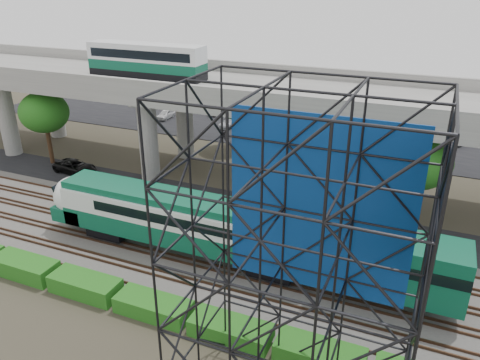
% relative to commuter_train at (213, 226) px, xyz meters
% --- Properties ---
extents(ground, '(140.00, 140.00, 0.00)m').
position_rel_commuter_train_xyz_m(ground, '(-1.86, -2.00, -2.88)').
color(ground, '#474233').
rests_on(ground, ground).
extents(ballast_bed, '(90.00, 12.00, 0.20)m').
position_rel_commuter_train_xyz_m(ballast_bed, '(-1.86, 0.00, -2.78)').
color(ballast_bed, slate).
rests_on(ballast_bed, ground).
extents(service_road, '(90.00, 5.00, 0.08)m').
position_rel_commuter_train_xyz_m(service_road, '(-1.86, 8.50, -2.84)').
color(service_road, black).
rests_on(service_road, ground).
extents(parking_lot, '(90.00, 18.00, 0.08)m').
position_rel_commuter_train_xyz_m(parking_lot, '(-1.86, 32.00, -2.84)').
color(parking_lot, black).
rests_on(parking_lot, ground).
extents(harbor_water, '(140.00, 40.00, 0.03)m').
position_rel_commuter_train_xyz_m(harbor_water, '(-1.86, 54.00, -2.87)').
color(harbor_water, '#41506B').
rests_on(harbor_water, ground).
extents(rail_tracks, '(90.00, 9.52, 0.16)m').
position_rel_commuter_train_xyz_m(rail_tracks, '(-1.86, -0.00, -2.60)').
color(rail_tracks, '#472D1E').
rests_on(rail_tracks, ballast_bed).
extents(commuter_train, '(29.30, 3.06, 4.30)m').
position_rel_commuter_train_xyz_m(commuter_train, '(0.00, 0.00, 0.00)').
color(commuter_train, black).
rests_on(commuter_train, rail_tracks).
extents(overpass, '(80.00, 12.00, 12.40)m').
position_rel_commuter_train_xyz_m(overpass, '(-2.73, 14.00, 5.33)').
color(overpass, '#9E9B93').
rests_on(overpass, ground).
extents(scaffold_tower, '(9.36, 6.36, 15.00)m').
position_rel_commuter_train_xyz_m(scaffold_tower, '(8.65, -9.98, 4.59)').
color(scaffold_tower, black).
rests_on(scaffold_tower, ground).
extents(hedge_strip, '(34.60, 1.80, 1.20)m').
position_rel_commuter_train_xyz_m(hedge_strip, '(-0.86, -6.30, -2.32)').
color(hedge_strip, '#155C15').
rests_on(hedge_strip, ground).
extents(trees, '(40.94, 16.94, 7.69)m').
position_rel_commuter_train_xyz_m(trees, '(-6.53, 14.17, 2.69)').
color(trees, '#382314').
rests_on(trees, ground).
extents(suv, '(4.76, 2.47, 1.28)m').
position_rel_commuter_train_xyz_m(suv, '(-19.77, 8.84, -2.16)').
color(suv, black).
rests_on(suv, service_road).
extents(parked_cars, '(38.59, 9.70, 1.32)m').
position_rel_commuter_train_xyz_m(parked_cars, '(-0.99, 31.97, -2.18)').
color(parked_cars, silver).
rests_on(parked_cars, parking_lot).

